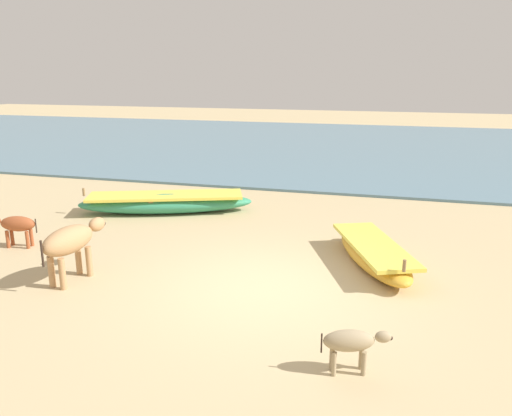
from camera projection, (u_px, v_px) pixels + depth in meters
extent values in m
plane|color=tan|center=(266.00, 288.00, 8.58)|extent=(80.00, 80.00, 0.00)
cube|color=slate|center=(355.00, 146.00, 24.35)|extent=(60.00, 20.00, 0.08)
ellipsoid|color=#338C66|center=(166.00, 203.00, 13.10)|extent=(4.51, 2.52, 0.49)
cube|color=#EAD84C|center=(166.00, 196.00, 13.05)|extent=(4.01, 2.31, 0.07)
cube|color=olive|center=(153.00, 199.00, 13.04)|extent=(0.41, 0.84, 0.04)
cylinder|color=olive|center=(84.00, 192.00, 12.84)|extent=(0.06, 0.06, 0.20)
ellipsoid|color=gold|center=(373.00, 254.00, 9.57)|extent=(1.96, 3.11, 0.42)
cube|color=#EAD84C|center=(374.00, 245.00, 9.53)|extent=(1.81, 2.77, 0.07)
cube|color=olive|center=(378.00, 252.00, 9.33)|extent=(0.72, 0.40, 0.04)
cylinder|color=olive|center=(404.00, 266.00, 8.17)|extent=(0.06, 0.06, 0.20)
ellipsoid|color=tan|center=(68.00, 240.00, 8.68)|extent=(0.59, 1.15, 0.48)
ellipsoid|color=tan|center=(97.00, 224.00, 9.30)|extent=(0.27, 0.39, 0.26)
sphere|color=#2D2119|center=(103.00, 224.00, 9.45)|extent=(0.11, 0.11, 0.10)
cylinder|color=tan|center=(79.00, 259.00, 9.13)|extent=(0.11, 0.11, 0.55)
cylinder|color=tan|center=(89.00, 261.00, 9.04)|extent=(0.11, 0.11, 0.55)
cylinder|color=tan|center=(52.00, 272.00, 8.57)|extent=(0.11, 0.11, 0.55)
cylinder|color=tan|center=(62.00, 274.00, 8.47)|extent=(0.11, 0.11, 0.55)
cylinder|color=#2D2119|center=(42.00, 254.00, 8.18)|extent=(0.04, 0.04, 0.45)
ellipsoid|color=#9E4C28|center=(18.00, 224.00, 10.47)|extent=(0.78, 0.42, 0.32)
cylinder|color=#9E4C28|center=(8.00, 239.00, 10.49)|extent=(0.07, 0.07, 0.37)
cylinder|color=#9E4C28|center=(12.00, 237.00, 10.65)|extent=(0.07, 0.07, 0.37)
cylinder|color=#9E4C28|center=(28.00, 240.00, 10.45)|extent=(0.07, 0.07, 0.37)
cylinder|color=#9E4C28|center=(32.00, 238.00, 10.61)|extent=(0.07, 0.07, 0.37)
cylinder|color=#2D2119|center=(36.00, 226.00, 10.44)|extent=(0.02, 0.02, 0.30)
ellipsoid|color=tan|center=(349.00, 341.00, 6.09)|extent=(0.67, 0.42, 0.27)
ellipsoid|color=tan|center=(383.00, 337.00, 6.08)|extent=(0.23, 0.18, 0.15)
sphere|color=#2D2119|center=(391.00, 338.00, 6.09)|extent=(0.07, 0.07, 0.06)
cylinder|color=tan|center=(361.00, 357.00, 6.23)|extent=(0.06, 0.06, 0.31)
cylinder|color=tan|center=(364.00, 363.00, 6.10)|extent=(0.06, 0.06, 0.31)
cylinder|color=tan|center=(332.00, 358.00, 6.22)|extent=(0.06, 0.06, 0.31)
cylinder|color=tan|center=(334.00, 364.00, 6.09)|extent=(0.06, 0.06, 0.31)
cylinder|color=#2D2119|center=(322.00, 343.00, 6.09)|extent=(0.02, 0.02, 0.25)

